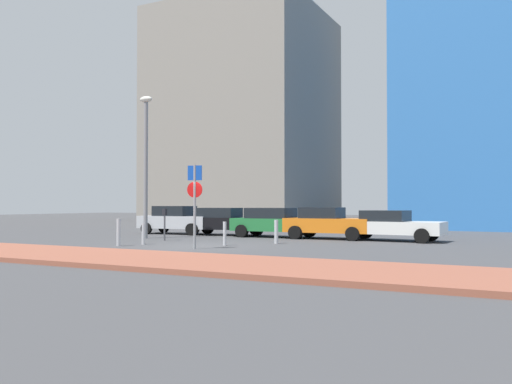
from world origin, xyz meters
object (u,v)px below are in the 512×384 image
Objects in this scene: parked_car_white at (390,225)px; street_lamp at (146,154)px; parking_sign_post at (195,196)px; parking_meter at (165,220)px; traffic_bollard_edge at (276,232)px; parked_car_silver at (176,220)px; traffic_bollard_far at (143,234)px; parked_car_black at (223,221)px; parked_car_orange at (328,223)px; parked_car_green at (274,222)px; traffic_bollard_near at (119,232)px; traffic_bollard_mid at (225,234)px.

parked_car_white is 0.67× the size of street_lamp.
parking_sign_post is 5.09m from parking_meter.
parked_car_silver is at bearing 153.26° from traffic_bollard_edge.
parked_car_silver reaches higher than traffic_bollard_far.
parked_car_white is 3.20× the size of parking_meter.
parked_car_black is 4.32× the size of traffic_bollard_edge.
parked_car_orange reaches higher than traffic_bollard_far.
parked_car_green is 4.92× the size of traffic_bollard_far.
parked_car_green is at bearing 92.83° from parking_sign_post.
parked_car_green is at bearing 35.35° from street_lamp.
street_lamp reaches higher than traffic_bollard_near.
street_lamp is (0.90, -3.80, 3.30)m from parked_car_silver.
parked_car_orange is 3.00m from parked_car_white.
traffic_bollard_near reaches higher than traffic_bollard_mid.
parking_meter is at bearing -173.75° from traffic_bollard_edge.
parked_car_silver reaches higher than parked_car_green.
parked_car_orange is at bearing -179.56° from parked_car_white.
parking_sign_post is (-5.44, -7.76, 1.26)m from parked_car_white.
parked_car_silver reaches higher than traffic_bollard_near.
street_lamp is at bearing 143.96° from parking_sign_post.
parked_car_white is at bearing 45.55° from traffic_bollard_edge.
parked_car_orange is at bearing -0.83° from parked_car_silver.
parked_car_silver is at bearing -175.86° from parked_car_black.
street_lamp is at bearing -155.43° from parked_car_orange.
parking_sign_post is at bearing -107.52° from parked_car_orange.
parking_sign_post is at bearing -94.28° from traffic_bollard_mid.
parked_car_green is 5.83m from parked_car_white.
parked_car_black is 1.38× the size of parking_sign_post.
traffic_bollard_mid is 1.08× the size of traffic_bollard_far.
parked_car_orange is 0.60× the size of street_lamp.
parked_car_silver is 6.10m from parked_car_green.
traffic_bollard_mid is 3.43m from traffic_bollard_far.
traffic_bollard_mid is 0.96× the size of traffic_bollard_edge.
traffic_bollard_near is (0.10, -8.31, -0.22)m from parked_car_black.
parked_car_black reaches higher than traffic_bollard_edge.
parking_meter is (-9.25, -4.54, 0.22)m from parked_car_white.
traffic_bollard_far is at bearing 71.31° from traffic_bollard_near.
street_lamp is at bearing -144.65° from parked_car_green.
traffic_bollard_far is (0.70, -2.36, -0.49)m from parking_meter.
traffic_bollard_far is at bearing -73.51° from parking_meter.
parking_sign_post is at bearing -15.49° from traffic_bollard_far.
street_lamp is 7.81× the size of traffic_bollard_far.
parking_sign_post is 3.27× the size of traffic_bollard_mid.
parked_car_silver reaches higher than parked_car_black.
parking_sign_post is at bearing -112.38° from traffic_bollard_edge.
traffic_bollard_mid is (3.62, 2.18, -0.07)m from traffic_bollard_near.
parked_car_black is 4.52× the size of traffic_bollard_mid.
parked_car_white is 10.99m from traffic_bollard_far.
parked_car_green reaches higher than parked_car_white.
parking_meter is (-0.23, -4.86, 0.17)m from parked_car_black.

